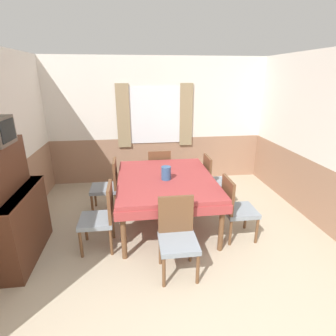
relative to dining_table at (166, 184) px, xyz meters
The scene contains 11 objects.
wall_back 1.99m from the dining_table, 88.08° to the left, with size 4.92×0.10×2.60m.
wall_right 2.44m from the dining_table, ahead, with size 0.05×4.51×2.60m.
dining_table is the anchor object (origin of this frame).
chair_left_far 1.08m from the dining_table, 150.49° to the left, with size 0.44×0.44×0.91m.
chair_head_window 1.10m from the dining_table, 90.00° to the left, with size 0.44×0.44×0.91m.
chair_left_near 1.08m from the dining_table, 150.49° to the right, with size 0.44×0.44×0.91m.
chair_right_near 1.08m from the dining_table, 29.51° to the right, with size 0.44×0.44×0.91m.
chair_head_near 1.10m from the dining_table, 90.00° to the right, with size 0.44×0.44×0.91m.
chair_right_far 1.08m from the dining_table, 29.51° to the left, with size 0.44×0.44×0.91m.
sideboard 2.06m from the dining_table, 163.13° to the right, with size 0.46×1.13×1.50m.
vase 0.21m from the dining_table, 93.37° to the right, with size 0.14×0.14×0.20m.
Camera 1 is at (-0.51, -1.40, 2.23)m, focal length 28.00 mm.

